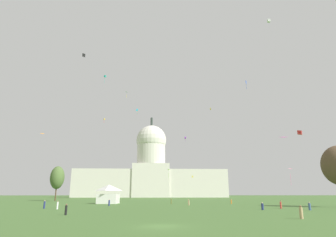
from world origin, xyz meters
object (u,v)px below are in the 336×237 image
(person_olive_near_tree_east, at_px, (171,202))
(person_tan_back_center, at_px, (301,213))
(kite_yellow_high, at_px, (210,109))
(kite_orange_mid, at_px, (42,135))
(kite_gold_high, at_px, (104,119))
(kite_blue_high, at_px, (246,83))
(kite_green_high, at_px, (127,93))
(person_red_mid_right, at_px, (281,205))
(kite_lime_low, at_px, (168,171))
(person_denim_mid_center, at_px, (310,206))
(kite_yellow_low, at_px, (192,177))
(kite_pink_low, at_px, (288,171))
(kite_red_low, at_px, (300,133))
(kite_black_high, at_px, (84,55))
(kite_turquoise_high, at_px, (105,76))
(kite_magenta_low, at_px, (284,138))
(event_tent, at_px, (108,194))
(capitol_building, at_px, (151,172))
(person_olive_front_right, at_px, (281,204))
(person_navy_aisle_center, at_px, (109,203))
(person_tan_edge_west, at_px, (189,203))
(kite_white_high, at_px, (269,21))
(kite_violet_high, at_px, (185,138))
(person_black_near_tent, at_px, (66,210))
(person_navy_lawn_far_left, at_px, (44,205))
(kite_cyan_high, at_px, (137,110))
(tree_west_far, at_px, (57,178))
(person_navy_edge_east, at_px, (262,207))
(person_white_near_tree_west, at_px, (57,205))
(person_orange_back_left, at_px, (231,202))

(person_olive_near_tree_east, xyz_separation_m, person_tan_back_center, (13.55, -51.17, 0.00))
(kite_yellow_high, xyz_separation_m, kite_orange_mid, (-73.75, -66.21, -30.42))
(kite_yellow_high, relative_size, kite_gold_high, 0.47)
(kite_blue_high, distance_m, kite_green_high, 71.21)
(person_tan_back_center, relative_size, kite_yellow_high, 1.16)
(person_red_mid_right, height_order, person_olive_near_tree_east, person_olive_near_tree_east)
(kite_lime_low, bearing_deg, kite_green_high, -124.52)
(person_denim_mid_center, distance_m, kite_yellow_low, 129.90)
(person_denim_mid_center, relative_size, kite_pink_low, 0.43)
(kite_gold_high, xyz_separation_m, kite_red_low, (65.30, -129.61, -35.85))
(kite_lime_low, relative_size, kite_black_high, 2.94)
(person_olive_near_tree_east, bearing_deg, kite_lime_low, -70.56)
(kite_turquoise_high, bearing_deg, kite_magenta_low, 159.38)
(person_red_mid_right, distance_m, kite_lime_low, 64.01)
(event_tent, distance_m, kite_yellow_low, 99.87)
(capitol_building, height_order, person_olive_near_tree_east, capitol_building)
(person_olive_front_right, bearing_deg, person_navy_aisle_center, 139.79)
(person_tan_edge_west, relative_size, kite_orange_mid, 1.06)
(kite_lime_low, relative_size, kite_pink_low, 0.83)
(kite_white_high, height_order, kite_violet_high, kite_white_high)
(person_olive_near_tree_east, distance_m, person_black_near_tent, 46.85)
(kite_white_high, height_order, kite_red_low, kite_white_high)
(kite_lime_low, height_order, kite_pink_low, kite_lime_low)
(event_tent, distance_m, kite_violet_high, 86.72)
(kite_pink_low, bearing_deg, person_tan_edge_west, -74.06)
(kite_black_high, xyz_separation_m, kite_gold_high, (-13.88, 116.81, 12.03))
(person_navy_lawn_far_left, bearing_deg, kite_red_low, 137.88)
(kite_white_high, bearing_deg, kite_cyan_high, -144.19)
(tree_west_far, xyz_separation_m, person_navy_aisle_center, (29.96, -49.32, -8.96))
(kite_lime_low, bearing_deg, person_black_near_tent, 9.05)
(kite_blue_high, bearing_deg, kite_green_high, -48.00)
(tree_west_far, relative_size, person_tan_edge_west, 9.37)
(person_olive_front_right, relative_size, kite_orange_mid, 1.17)
(tree_west_far, distance_m, kite_blue_high, 91.67)
(person_navy_edge_east, bearing_deg, person_tan_edge_west, 121.67)
(person_navy_aisle_center, bearing_deg, person_tan_back_center, 131.23)
(person_black_near_tent, bearing_deg, kite_magenta_low, -27.49)
(tree_west_far, distance_m, person_navy_edge_east, 94.84)
(person_white_near_tree_west, xyz_separation_m, kite_violet_high, (39.20, 105.29, 34.81))
(event_tent, height_order, person_black_near_tent, event_tent)
(event_tent, xyz_separation_m, kite_violet_high, (33.60, 72.96, 32.69))
(person_denim_mid_center, height_order, person_olive_near_tree_east, person_olive_near_tree_east)
(person_olive_front_right, distance_m, person_orange_back_left, 25.76)
(person_red_mid_right, distance_m, kite_blue_high, 70.69)
(person_tan_back_center, relative_size, kite_turquoise_high, 0.43)
(person_tan_back_center, distance_m, kite_turquoise_high, 111.72)
(kite_lime_low, xyz_separation_m, kite_red_low, (25.68, -62.47, 3.90))
(person_navy_edge_east, height_order, kite_turquoise_high, kite_turquoise_high)
(person_olive_front_right, bearing_deg, person_orange_back_left, 79.15)
(person_red_mid_right, height_order, kite_pink_low, kite_pink_low)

